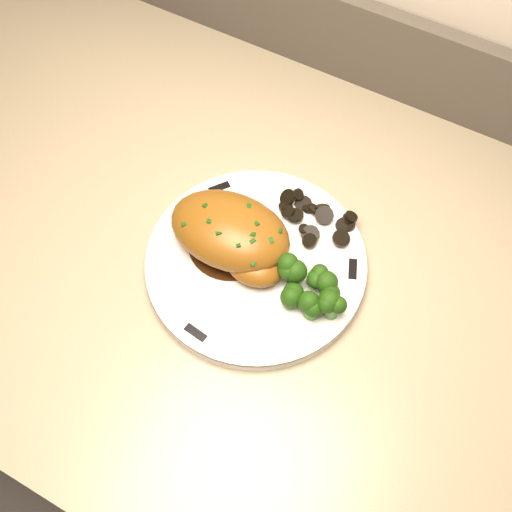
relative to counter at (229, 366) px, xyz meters
The scene contains 9 objects.
counter is the anchor object (origin of this frame).
plate 0.41m from the counter, ahead, with size 0.24×0.24×0.02m, color white.
rim_accent_0 0.45m from the counter, 15.34° to the left, with size 0.03×0.01×0.00m, color black.
rim_accent_1 0.42m from the counter, 117.35° to the left, with size 0.03×0.01×0.00m, color black.
rim_accent_2 0.43m from the counter, 70.37° to the right, with size 0.03×0.01×0.00m, color black.
gravy_pool 0.42m from the counter, 18.34° to the left, with size 0.10×0.10×0.00m, color #351A09.
chicken_breast 0.44m from the counter, ahead, with size 0.14×0.10×0.05m.
mushroom_pile 0.44m from the counter, 39.85° to the left, with size 0.08×0.06×0.02m.
broccoli_florets 0.45m from the counter, ahead, with size 0.08×0.06×0.03m.
Camera 1 is at (0.18, 1.37, 1.44)m, focal length 45.00 mm.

